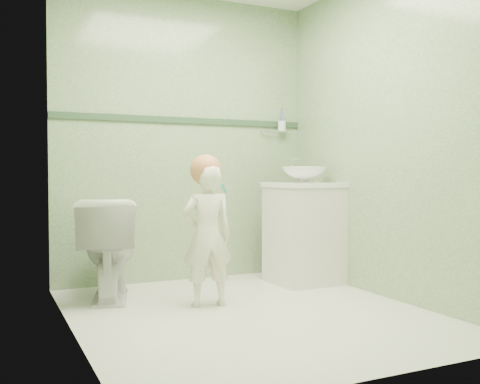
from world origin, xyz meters
TOP-DOWN VIEW (x-y plane):
  - ground at (0.00, 0.00)m, footprint 2.50×2.50m
  - room_shell at (0.00, 0.00)m, footprint 2.50×2.54m
  - trim_stripe at (0.00, 1.24)m, footprint 2.20×0.02m
  - vanity at (0.84, 0.70)m, footprint 0.52×0.50m
  - counter at (0.84, 0.70)m, footprint 0.54×0.52m
  - basin at (0.84, 0.70)m, footprint 0.37×0.37m
  - faucet at (0.84, 0.89)m, footprint 0.03×0.13m
  - cup_holder at (0.89, 1.18)m, footprint 0.26×0.07m
  - toilet at (-0.74, 0.80)m, footprint 0.58×0.80m
  - toddler at (-0.18, 0.30)m, footprint 0.38×0.27m
  - hair_cap at (-0.18, 0.33)m, footprint 0.21×0.21m
  - teal_toothbrush at (-0.12, 0.17)m, footprint 0.11×0.14m

SIDE VIEW (x-z plane):
  - ground at x=0.00m, z-range 0.00..0.00m
  - toilet at x=-0.74m, z-range 0.00..0.73m
  - vanity at x=0.84m, z-range 0.00..0.80m
  - toddler at x=-0.18m, z-range 0.00..0.96m
  - teal_toothbrush at x=-0.12m, z-range 0.77..0.85m
  - counter at x=0.84m, z-range 0.79..0.83m
  - basin at x=0.84m, z-range 0.83..0.96m
  - hair_cap at x=-0.18m, z-range 0.82..1.03m
  - faucet at x=0.84m, z-range 0.88..1.06m
  - room_shell at x=0.00m, z-range 0.00..2.40m
  - cup_holder at x=0.89m, z-range 1.22..1.43m
  - trim_stripe at x=0.00m, z-range 1.33..1.38m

